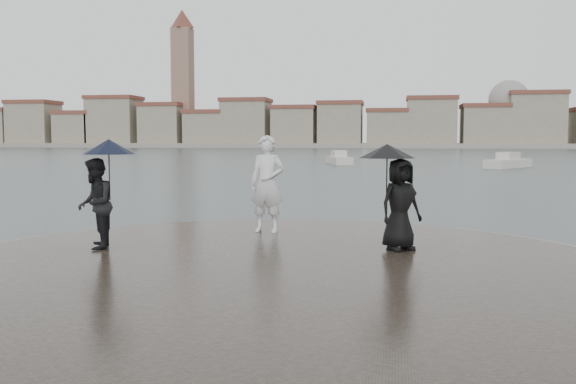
# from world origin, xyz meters

# --- Properties ---
(ground) EXTENTS (400.00, 400.00, 0.00)m
(ground) POSITION_xyz_m (0.00, 0.00, 0.00)
(ground) COLOR #2B3835
(ground) RESTS_ON ground
(kerb_ring) EXTENTS (12.50, 12.50, 0.32)m
(kerb_ring) POSITION_xyz_m (0.00, 3.50, 0.16)
(kerb_ring) COLOR gray
(kerb_ring) RESTS_ON ground
(quay_tip) EXTENTS (11.90, 11.90, 0.36)m
(quay_tip) POSITION_xyz_m (0.00, 3.50, 0.18)
(quay_tip) COLOR #2D261E
(quay_tip) RESTS_ON ground
(statue) EXTENTS (0.84, 0.62, 2.12)m
(statue) POSITION_xyz_m (-0.85, 7.17, 1.42)
(statue) COLOR white
(statue) RESTS_ON quay_tip
(visitor_left) EXTENTS (1.17, 1.07, 2.04)m
(visitor_left) POSITION_xyz_m (-3.53, 4.55, 1.44)
(visitor_left) COLOR black
(visitor_left) RESTS_ON quay_tip
(visitor_right) EXTENTS (1.28, 1.10, 1.95)m
(visitor_right) POSITION_xyz_m (1.93, 5.36, 1.48)
(visitor_right) COLOR black
(visitor_right) RESTS_ON quay_tip
(far_skyline) EXTENTS (260.00, 20.00, 37.00)m
(far_skyline) POSITION_xyz_m (-6.29, 160.71, 5.61)
(far_skyline) COLOR gray
(far_skyline) RESTS_ON ground
(boats) EXTENTS (18.27, 11.14, 1.50)m
(boats) POSITION_xyz_m (3.92, 51.31, 0.38)
(boats) COLOR beige
(boats) RESTS_ON ground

